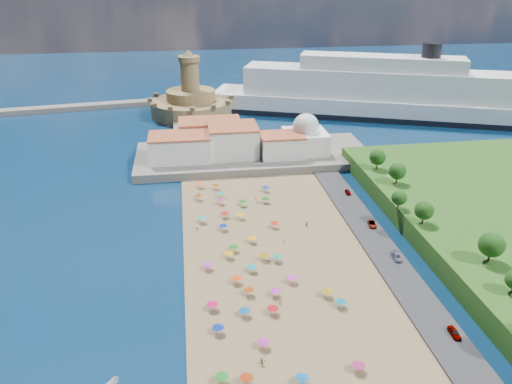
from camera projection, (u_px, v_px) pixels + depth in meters
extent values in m
plane|color=#071938|center=(255.00, 261.00, 127.77)|extent=(700.00, 700.00, 0.00)
cube|color=#59544C|center=(253.00, 156.00, 194.14)|extent=(90.00, 36.00, 3.00)
cube|color=#59544C|center=(194.00, 132.00, 222.86)|extent=(18.00, 70.00, 2.40)
cube|color=silver|center=(180.00, 148.00, 184.35)|extent=(22.00, 14.00, 9.00)
cube|color=silver|center=(233.00, 141.00, 188.38)|extent=(18.00, 16.00, 11.00)
cube|color=silver|center=(282.00, 146.00, 187.78)|extent=(16.00, 12.00, 8.00)
cube|color=silver|center=(210.00, 134.00, 198.33)|extent=(24.00, 14.00, 10.00)
cube|color=silver|center=(305.00, 141.00, 192.70)|extent=(16.00, 16.00, 8.00)
sphere|color=silver|center=(306.00, 126.00, 190.20)|extent=(10.00, 10.00, 10.00)
cylinder|color=silver|center=(306.00, 117.00, 188.62)|extent=(1.20, 1.20, 1.60)
cylinder|color=olive|center=(191.00, 108.00, 248.68)|extent=(40.00, 40.00, 8.00)
cylinder|color=olive|center=(191.00, 95.00, 245.98)|extent=(24.00, 24.00, 5.00)
cylinder|color=olive|center=(190.00, 76.00, 242.03)|extent=(9.00, 9.00, 14.00)
cylinder|color=olive|center=(189.00, 59.00, 238.61)|extent=(10.40, 10.40, 2.40)
cone|color=olive|center=(188.00, 53.00, 237.49)|extent=(6.00, 6.00, 3.00)
cube|color=black|center=(376.00, 114.00, 249.04)|extent=(164.01, 82.48, 2.68)
cube|color=white|center=(377.00, 107.00, 247.54)|extent=(162.93, 81.75, 9.91)
cube|color=white|center=(380.00, 83.00, 242.73)|extent=(130.50, 65.81, 13.22)
cube|color=white|center=(382.00, 63.00, 238.60)|extent=(77.51, 41.99, 6.61)
cylinder|color=black|center=(432.00, 50.00, 231.48)|extent=(8.81, 8.81, 6.61)
cylinder|color=gray|center=(223.00, 227.00, 141.61)|extent=(0.07, 0.07, 2.00)
cone|color=#0D1BAF|center=(223.00, 225.00, 141.24)|extent=(2.50, 2.50, 0.60)
cylinder|color=gray|center=(252.00, 240.00, 135.26)|extent=(0.07, 0.07, 2.00)
cone|color=orange|center=(252.00, 237.00, 134.88)|extent=(2.50, 2.50, 0.60)
cylinder|color=gray|center=(216.00, 187.00, 167.48)|extent=(0.07, 0.07, 2.00)
cone|color=#83440B|center=(216.00, 184.00, 167.10)|extent=(2.50, 2.50, 0.60)
cylinder|color=gray|center=(229.00, 255.00, 128.13)|extent=(0.07, 0.07, 2.00)
cone|color=orange|center=(229.00, 252.00, 127.76)|extent=(2.50, 2.50, 0.60)
cylinder|color=gray|center=(277.00, 258.00, 126.70)|extent=(0.07, 0.07, 2.00)
cone|color=#109372|center=(277.00, 255.00, 126.33)|extent=(2.50, 2.50, 0.60)
cylinder|color=gray|center=(222.00, 379.00, 89.89)|extent=(0.07, 0.07, 2.00)
cone|color=#157920|center=(222.00, 375.00, 89.51)|extent=(2.50, 2.50, 0.60)
cylinder|color=gray|center=(243.00, 203.00, 155.99)|extent=(0.07, 0.07, 2.00)
cone|color=#14721A|center=(243.00, 201.00, 155.62)|extent=(2.50, 2.50, 0.60)
cylinder|color=gray|center=(266.00, 200.00, 157.87)|extent=(0.07, 0.07, 2.00)
cone|color=#166912|center=(266.00, 198.00, 157.49)|extent=(2.50, 2.50, 0.60)
cylinder|color=gray|center=(358.00, 368.00, 92.44)|extent=(0.07, 0.07, 2.00)
cone|color=#A12259|center=(359.00, 364.00, 92.07)|extent=(2.50, 2.50, 0.60)
cylinder|color=gray|center=(264.00, 257.00, 127.18)|extent=(0.07, 0.07, 2.00)
cone|color=#885E0C|center=(264.00, 254.00, 126.80)|extent=(2.50, 2.50, 0.60)
cylinder|color=gray|center=(241.00, 216.00, 147.93)|extent=(0.07, 0.07, 2.00)
cone|color=#EFA30D|center=(241.00, 214.00, 147.56)|extent=(2.50, 2.50, 0.60)
cylinder|color=gray|center=(246.00, 380.00, 89.69)|extent=(0.07, 0.07, 2.00)
cone|color=#A62B0D|center=(246.00, 376.00, 89.31)|extent=(2.50, 2.50, 0.60)
cylinder|color=gray|center=(200.00, 185.00, 168.68)|extent=(0.07, 0.07, 2.00)
cone|color=#FD560B|center=(200.00, 183.00, 168.30)|extent=(2.50, 2.50, 0.60)
cylinder|color=gray|center=(221.00, 201.00, 157.14)|extent=(0.07, 0.07, 2.00)
cone|color=#BD2875|center=(221.00, 199.00, 156.76)|extent=(2.50, 2.50, 0.60)
cylinder|color=gray|center=(263.00, 344.00, 98.15)|extent=(0.07, 0.07, 2.00)
cone|color=#B7279A|center=(263.00, 340.00, 97.78)|extent=(2.50, 2.50, 0.60)
cylinder|color=gray|center=(273.00, 310.00, 107.67)|extent=(0.07, 0.07, 2.00)
cone|color=#B30E18|center=(273.00, 307.00, 107.29)|extent=(2.50, 2.50, 0.60)
cylinder|color=gray|center=(252.00, 269.00, 122.42)|extent=(0.07, 0.07, 2.00)
cone|color=#0F848D|center=(252.00, 266.00, 122.04)|extent=(2.50, 2.50, 0.60)
cylinder|color=gray|center=(266.00, 189.00, 165.90)|extent=(0.07, 0.07, 2.00)
cone|color=#0C2DA8|center=(266.00, 186.00, 165.53)|extent=(2.50, 2.50, 0.60)
cylinder|color=gray|center=(292.00, 280.00, 118.23)|extent=(0.07, 0.07, 2.00)
cone|color=#C82AA9|center=(292.00, 276.00, 117.85)|extent=(2.50, 2.50, 0.60)
cylinder|color=gray|center=(218.00, 330.00, 102.00)|extent=(0.07, 0.07, 2.00)
cone|color=navy|center=(218.00, 326.00, 101.63)|extent=(2.50, 2.50, 0.60)
cylinder|color=gray|center=(208.00, 266.00, 123.35)|extent=(0.07, 0.07, 2.00)
cone|color=#C82AB0|center=(208.00, 263.00, 122.98)|extent=(2.50, 2.50, 0.60)
cylinder|color=gray|center=(245.00, 313.00, 107.02)|extent=(0.07, 0.07, 2.00)
cone|color=#0E5788|center=(245.00, 309.00, 106.64)|extent=(2.50, 2.50, 0.60)
cylinder|color=gray|center=(202.00, 220.00, 145.72)|extent=(0.07, 0.07, 2.00)
cone|color=#109B83|center=(202.00, 217.00, 145.35)|extent=(2.50, 2.50, 0.60)
cylinder|color=gray|center=(249.00, 292.00, 113.77)|extent=(0.07, 0.07, 2.00)
cone|color=#923A0D|center=(249.00, 289.00, 113.40)|extent=(2.50, 2.50, 0.60)
cylinder|color=gray|center=(225.00, 215.00, 148.66)|extent=(0.07, 0.07, 2.00)
cone|color=red|center=(225.00, 212.00, 148.28)|extent=(2.50, 2.50, 0.60)
cylinder|color=gray|center=(341.00, 304.00, 109.81)|extent=(0.07, 0.07, 2.00)
cone|color=#0E6884|center=(341.00, 300.00, 109.43)|extent=(2.50, 2.50, 0.60)
cylinder|color=gray|center=(221.00, 195.00, 161.66)|extent=(0.07, 0.07, 2.00)
cone|color=#0F8C7C|center=(220.00, 192.00, 161.28)|extent=(2.50, 2.50, 0.60)
cylinder|color=gray|center=(213.00, 306.00, 108.94)|extent=(0.07, 0.07, 2.00)
cone|color=#C60F49|center=(212.00, 303.00, 108.56)|extent=(2.50, 2.50, 0.60)
cylinder|color=gray|center=(274.00, 225.00, 143.02)|extent=(0.07, 0.07, 2.00)
cone|color=red|center=(275.00, 222.00, 142.65)|extent=(2.50, 2.50, 0.60)
cylinder|color=gray|center=(237.00, 280.00, 117.99)|extent=(0.07, 0.07, 2.00)
cone|color=#F33D0A|center=(236.00, 277.00, 117.62)|extent=(2.50, 2.50, 0.60)
cylinder|color=gray|center=(327.00, 293.00, 113.24)|extent=(0.07, 0.07, 2.00)
cone|color=#977A0D|center=(327.00, 290.00, 112.87)|extent=(2.50, 2.50, 0.60)
cylinder|color=gray|center=(199.00, 198.00, 159.80)|extent=(0.07, 0.07, 2.00)
cone|color=#923B0D|center=(198.00, 195.00, 159.43)|extent=(2.50, 2.50, 0.60)
cylinder|color=gray|center=(302.00, 380.00, 89.60)|extent=(0.07, 0.07, 2.00)
cone|color=#0C5BA5|center=(302.00, 377.00, 89.23)|extent=(2.50, 2.50, 0.60)
cylinder|color=gray|center=(275.00, 293.00, 113.47)|extent=(0.07, 0.07, 2.00)
cone|color=#BB28B2|center=(276.00, 290.00, 113.09)|extent=(2.50, 2.50, 0.60)
cylinder|color=gray|center=(234.00, 249.00, 131.12)|extent=(0.07, 0.07, 2.00)
cone|color=#1C7114|center=(234.00, 246.00, 130.75)|extent=(2.50, 2.50, 0.60)
imported|color=tan|center=(197.00, 229.00, 141.12)|extent=(1.31, 0.95, 1.83)
imported|color=tan|center=(307.00, 224.00, 143.91)|extent=(1.11, 1.83, 1.88)
imported|color=tan|center=(206.00, 264.00, 124.69)|extent=(0.68, 0.83, 1.57)
imported|color=tan|center=(256.00, 199.00, 158.93)|extent=(1.18, 1.38, 1.86)
imported|color=tan|center=(227.00, 213.00, 150.11)|extent=(0.94, 1.03, 1.72)
imported|color=tan|center=(199.00, 193.00, 162.95)|extent=(0.46, 1.04, 1.74)
imported|color=tan|center=(284.00, 240.00, 135.47)|extent=(0.61, 0.72, 1.68)
imported|color=tan|center=(262.00, 361.00, 94.06)|extent=(1.72, 0.67, 1.81)
imported|color=tan|center=(280.00, 301.00, 110.95)|extent=(0.89, 0.69, 1.60)
imported|color=gray|center=(397.00, 256.00, 127.34)|extent=(2.39, 4.89, 1.37)
imported|color=gray|center=(372.00, 224.00, 143.37)|extent=(2.69, 4.68, 1.23)
imported|color=gray|center=(348.00, 192.00, 163.57)|extent=(1.64, 3.62, 1.21)
imported|color=gray|center=(454.00, 332.00, 101.06)|extent=(1.72, 3.96, 1.33)
cylinder|color=#382314|center=(489.00, 256.00, 115.89)|extent=(0.50, 0.50, 3.32)
sphere|color=#14380F|center=(492.00, 245.00, 114.64)|extent=(5.98, 5.98, 5.98)
cylinder|color=#382314|center=(423.00, 219.00, 133.18)|extent=(0.50, 0.50, 2.85)
sphere|color=#14380F|center=(424.00, 210.00, 132.11)|extent=(5.13, 5.13, 5.13)
cylinder|color=#382314|center=(398.00, 205.00, 141.56)|extent=(0.50, 0.50, 2.41)
sphere|color=#14380F|center=(399.00, 198.00, 140.66)|extent=(4.34, 4.34, 4.34)
cylinder|color=#382314|center=(397.00, 179.00, 157.70)|extent=(0.50, 0.50, 3.00)
sphere|color=#14380F|center=(398.00, 171.00, 156.58)|extent=(5.40, 5.40, 5.40)
cylinder|color=#382314|center=(377.00, 165.00, 168.87)|extent=(0.50, 0.50, 3.08)
sphere|color=#14380F|center=(378.00, 157.00, 167.71)|extent=(5.55, 5.55, 5.55)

